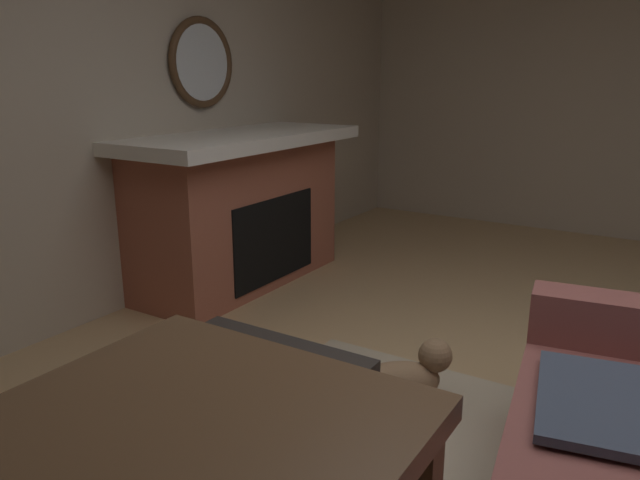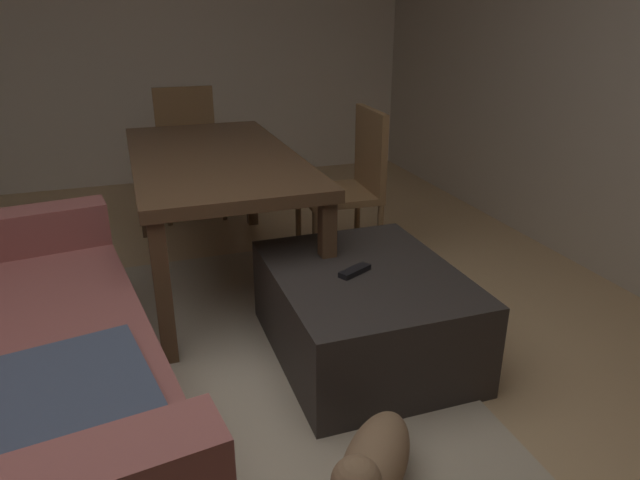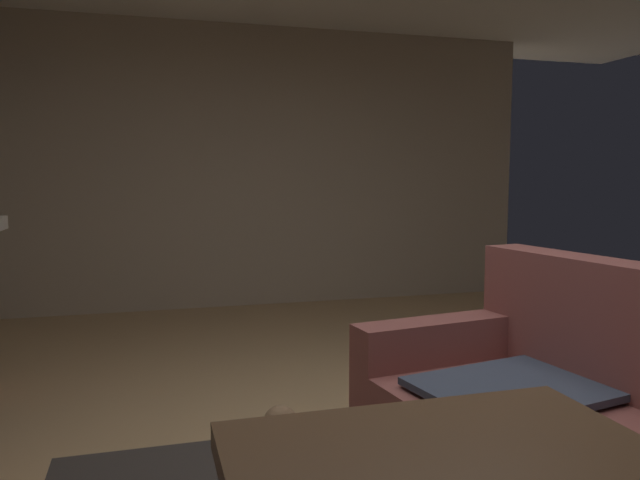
{
  "view_description": "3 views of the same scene",
  "coord_description": "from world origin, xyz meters",
  "px_view_note": "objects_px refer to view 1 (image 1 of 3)",
  "views": [
    {
      "loc": [
        1.96,
        0.33,
        1.42
      ],
      "look_at": [
        -0.02,
        -0.91,
        0.77
      ],
      "focal_mm": 34.06,
      "sensor_mm": 36.0,
      "label": 1
    },
    {
      "loc": [
        -1.42,
        -0.02,
        1.47
      ],
      "look_at": [
        -0.11,
        -0.47,
        0.91
      ],
      "focal_mm": 32.09,
      "sensor_mm": 36.0,
      "label": 2
    },
    {
      "loc": [
        2.1,
        -1.01,
        1.28
      ],
      "look_at": [
        0.12,
        -0.45,
        1.06
      ],
      "focal_mm": 34.2,
      "sensor_mm": 36.0,
      "label": 3
    }
  ],
  "objects_px": {
    "round_wall_mirror": "(202,63)",
    "tv_remote": "(222,389)",
    "small_dog": "(398,380)",
    "ottoman_coffee_table": "(211,444)",
    "fireplace": "(241,208)"
  },
  "relations": [
    {
      "from": "round_wall_mirror",
      "to": "tv_remote",
      "type": "xyz_separation_m",
      "value": [
        1.79,
        1.68,
        -1.05
      ]
    },
    {
      "from": "small_dog",
      "to": "ottoman_coffee_table",
      "type": "bearing_deg",
      "value": -21.1
    },
    {
      "from": "round_wall_mirror",
      "to": "ottoman_coffee_table",
      "type": "relative_size",
      "value": 0.6
    },
    {
      "from": "fireplace",
      "to": "small_dog",
      "type": "height_order",
      "value": "fireplace"
    },
    {
      "from": "ottoman_coffee_table",
      "to": "small_dog",
      "type": "height_order",
      "value": "ottoman_coffee_table"
    },
    {
      "from": "fireplace",
      "to": "tv_remote",
      "type": "distance_m",
      "value": 2.27
    },
    {
      "from": "round_wall_mirror",
      "to": "small_dog",
      "type": "xyz_separation_m",
      "value": [
        0.99,
        1.94,
        -1.32
      ]
    },
    {
      "from": "fireplace",
      "to": "tv_remote",
      "type": "bearing_deg",
      "value": 37.75
    },
    {
      "from": "tv_remote",
      "to": "small_dog",
      "type": "height_order",
      "value": "tv_remote"
    },
    {
      "from": "ottoman_coffee_table",
      "to": "tv_remote",
      "type": "relative_size",
      "value": 6.12
    },
    {
      "from": "round_wall_mirror",
      "to": "small_dog",
      "type": "bearing_deg",
      "value": 62.94
    },
    {
      "from": "round_wall_mirror",
      "to": "small_dog",
      "type": "distance_m",
      "value": 2.54
    },
    {
      "from": "fireplace",
      "to": "small_dog",
      "type": "bearing_deg",
      "value": 59.04
    },
    {
      "from": "ottoman_coffee_table",
      "to": "small_dog",
      "type": "relative_size",
      "value": 2.09
    },
    {
      "from": "tv_remote",
      "to": "fireplace",
      "type": "bearing_deg",
      "value": -168.98
    }
  ]
}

